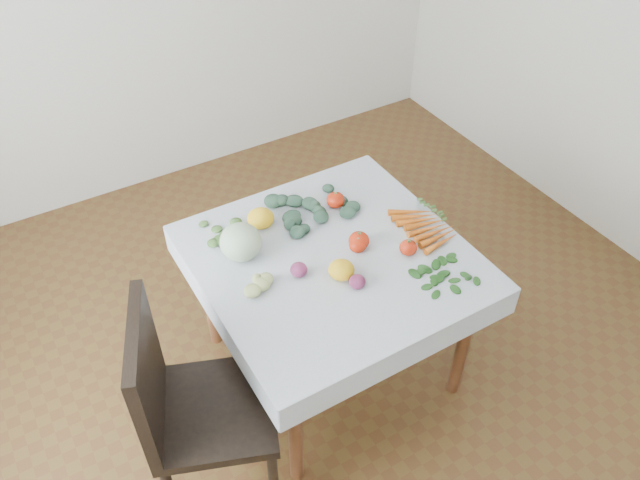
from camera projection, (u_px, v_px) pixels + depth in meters
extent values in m
plane|color=#553B1B|center=(330.00, 363.00, 3.20)|extent=(4.00, 4.00, 0.00)
cube|color=brown|center=(332.00, 260.00, 2.71)|extent=(1.00, 1.00, 0.04)
cylinder|color=brown|center=(295.00, 431.00, 2.51)|extent=(0.06, 0.06, 0.71)
cylinder|color=brown|center=(463.00, 343.00, 2.85)|extent=(0.06, 0.06, 0.71)
cylinder|color=brown|center=(209.00, 293.00, 3.08)|extent=(0.06, 0.06, 0.71)
cylinder|color=brown|center=(358.00, 234.00, 3.41)|extent=(0.06, 0.06, 0.71)
cube|color=white|center=(332.00, 256.00, 2.70)|extent=(1.12, 1.12, 0.01)
cube|color=black|center=(214.00, 410.00, 2.42)|extent=(0.60, 0.60, 0.04)
cube|color=black|center=(147.00, 375.00, 2.21)|extent=(0.21, 0.45, 0.51)
cylinder|color=black|center=(174.00, 411.00, 2.72)|extent=(0.04, 0.04, 0.47)
cylinder|color=black|center=(264.00, 398.00, 2.76)|extent=(0.04, 0.04, 0.47)
ellipsoid|color=#B0C4A4|center=(241.00, 242.00, 2.64)|extent=(0.21, 0.21, 0.16)
ellipsoid|color=red|center=(358.00, 245.00, 2.70)|extent=(0.09, 0.09, 0.07)
ellipsoid|color=red|center=(336.00, 200.00, 2.92)|extent=(0.12, 0.12, 0.08)
ellipsoid|color=red|center=(359.00, 241.00, 2.71)|extent=(0.11, 0.11, 0.08)
ellipsoid|color=red|center=(408.00, 248.00, 2.68)|extent=(0.10, 0.10, 0.07)
ellipsoid|color=yellow|center=(261.00, 218.00, 2.82)|extent=(0.14, 0.14, 0.09)
ellipsoid|color=yellow|center=(341.00, 270.00, 2.57)|extent=(0.14, 0.14, 0.08)
ellipsoid|color=#5F1B45|center=(299.00, 270.00, 2.59)|extent=(0.08, 0.08, 0.06)
ellipsoid|color=#5F1B45|center=(357.00, 282.00, 2.54)|extent=(0.09, 0.09, 0.06)
ellipsoid|color=tan|center=(260.00, 288.00, 2.51)|extent=(0.06, 0.06, 0.05)
ellipsoid|color=tan|center=(250.00, 290.00, 2.50)|extent=(0.06, 0.06, 0.05)
ellipsoid|color=tan|center=(265.00, 294.00, 2.49)|extent=(0.06, 0.06, 0.05)
ellipsoid|color=tan|center=(260.00, 279.00, 2.55)|extent=(0.06, 0.06, 0.05)
cone|color=#CA6E16|center=(411.00, 212.00, 2.89)|extent=(0.20, 0.13, 0.03)
cone|color=#CA6E16|center=(415.00, 216.00, 2.87)|extent=(0.21, 0.11, 0.03)
cone|color=#CA6E16|center=(420.00, 220.00, 2.85)|extent=(0.21, 0.10, 0.03)
cone|color=#CA6E16|center=(424.00, 225.00, 2.82)|extent=(0.21, 0.08, 0.03)
cone|color=#CA6E16|center=(429.00, 229.00, 2.80)|extent=(0.21, 0.06, 0.03)
cone|color=#CA6E16|center=(434.00, 233.00, 2.78)|extent=(0.21, 0.04, 0.03)
cone|color=#CA6E16|center=(438.00, 237.00, 2.76)|extent=(0.21, 0.04, 0.03)
cone|color=#CA6E16|center=(443.00, 242.00, 2.74)|extent=(0.21, 0.06, 0.03)
ellipsoid|color=#32523C|center=(318.00, 205.00, 2.92)|extent=(0.07, 0.07, 0.04)
ellipsoid|color=#32523C|center=(307.00, 205.00, 2.92)|extent=(0.07, 0.07, 0.04)
ellipsoid|color=#32523C|center=(316.00, 211.00, 2.89)|extent=(0.07, 0.07, 0.04)
ellipsoid|color=#32523C|center=(318.00, 201.00, 2.95)|extent=(0.07, 0.07, 0.04)
ellipsoid|color=#32523C|center=(302.00, 210.00, 2.89)|extent=(0.07, 0.07, 0.04)
ellipsoid|color=#32523C|center=(326.00, 208.00, 2.91)|extent=(0.07, 0.07, 0.04)
ellipsoid|color=#32523C|center=(306.00, 199.00, 2.95)|extent=(0.07, 0.07, 0.04)
ellipsoid|color=#32523C|center=(308.00, 217.00, 2.86)|extent=(0.07, 0.07, 0.04)
ellipsoid|color=#32523C|center=(330.00, 199.00, 2.96)|extent=(0.07, 0.07, 0.04)
ellipsoid|color=#32523C|center=(292.00, 206.00, 2.91)|extent=(0.07, 0.07, 0.04)
ellipsoid|color=#32523C|center=(327.00, 215.00, 2.86)|extent=(0.07, 0.07, 0.04)
ellipsoid|color=#32523C|center=(315.00, 192.00, 2.99)|extent=(0.07, 0.07, 0.04)
ellipsoid|color=#32523C|center=(293.00, 219.00, 2.85)|extent=(0.07, 0.07, 0.04)
ellipsoid|color=#32523C|center=(342.00, 203.00, 2.93)|extent=(0.07, 0.07, 0.04)
ellipsoid|color=#32523C|center=(291.00, 197.00, 2.96)|extent=(0.07, 0.07, 0.04)
ellipsoid|color=#32523C|center=(316.00, 225.00, 2.81)|extent=(0.07, 0.07, 0.04)
ellipsoid|color=#1D541A|center=(447.00, 275.00, 2.60)|extent=(0.05, 0.03, 0.01)
ellipsoid|color=#1D541A|center=(440.00, 278.00, 2.59)|extent=(0.05, 0.03, 0.01)
ellipsoid|color=#1D541A|center=(450.00, 280.00, 2.58)|extent=(0.05, 0.03, 0.01)
ellipsoid|color=#1D541A|center=(443.00, 273.00, 2.61)|extent=(0.05, 0.03, 0.01)
ellipsoid|color=#1D541A|center=(440.00, 282.00, 2.57)|extent=(0.05, 0.03, 0.01)
ellipsoid|color=#1D541A|center=(454.00, 275.00, 2.60)|extent=(0.05, 0.03, 0.01)
ellipsoid|color=#1D541A|center=(435.00, 274.00, 2.60)|extent=(0.05, 0.03, 0.01)
ellipsoid|color=#1D541A|center=(449.00, 285.00, 2.56)|extent=(0.05, 0.03, 0.01)
ellipsoid|color=#1D541A|center=(449.00, 269.00, 2.63)|extent=(0.05, 0.03, 0.01)
ellipsoid|color=#1D541A|center=(432.00, 282.00, 2.57)|extent=(0.05, 0.03, 0.01)
ellipsoid|color=#1D541A|center=(460.00, 280.00, 2.58)|extent=(0.05, 0.03, 0.01)
ellipsoid|color=#1D541A|center=(436.00, 268.00, 2.63)|extent=(0.05, 0.03, 0.01)
ellipsoid|color=#1D541A|center=(441.00, 290.00, 2.54)|extent=(0.05, 0.03, 0.01)
ellipsoid|color=#1D541A|center=(460.00, 269.00, 2.62)|extent=(0.05, 0.03, 0.01)
ellipsoid|color=#1D541A|center=(424.00, 276.00, 2.59)|extent=(0.05, 0.03, 0.01)
ellipsoid|color=#1D541A|center=(460.00, 288.00, 2.54)|extent=(0.05, 0.03, 0.01)
ellipsoid|color=#1D541A|center=(445.00, 262.00, 2.66)|extent=(0.05, 0.03, 0.01)
ellipsoid|color=#1D541A|center=(428.00, 290.00, 2.54)|extent=(0.05, 0.03, 0.01)
ellipsoid|color=#4C7636|center=(226.00, 227.00, 2.82)|extent=(0.04, 0.04, 0.02)
ellipsoid|color=#4C7636|center=(219.00, 227.00, 2.82)|extent=(0.04, 0.04, 0.02)
ellipsoid|color=#4C7636|center=(225.00, 231.00, 2.80)|extent=(0.04, 0.04, 0.02)
ellipsoid|color=#4C7636|center=(227.00, 224.00, 2.84)|extent=(0.04, 0.04, 0.02)
ellipsoid|color=#4C7636|center=(214.00, 231.00, 2.80)|extent=(0.04, 0.04, 0.02)
ellipsoid|color=#4C7636|center=(233.00, 229.00, 2.81)|extent=(0.04, 0.04, 0.02)
ellipsoid|color=#4C7636|center=(218.00, 223.00, 2.84)|extent=(0.04, 0.04, 0.02)
ellipsoid|color=#4C7636|center=(219.00, 236.00, 2.77)|extent=(0.04, 0.04, 0.02)
ellipsoid|color=#4C7636|center=(236.00, 222.00, 2.85)|extent=(0.04, 0.04, 0.02)
ellipsoid|color=#4C7636|center=(206.00, 229.00, 2.81)|extent=(0.04, 0.04, 0.02)
ellipsoid|color=#4C7636|center=(234.00, 235.00, 2.78)|extent=(0.04, 0.04, 0.02)
ellipsoid|color=#4C7636|center=(225.00, 217.00, 2.88)|extent=(0.04, 0.04, 0.02)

